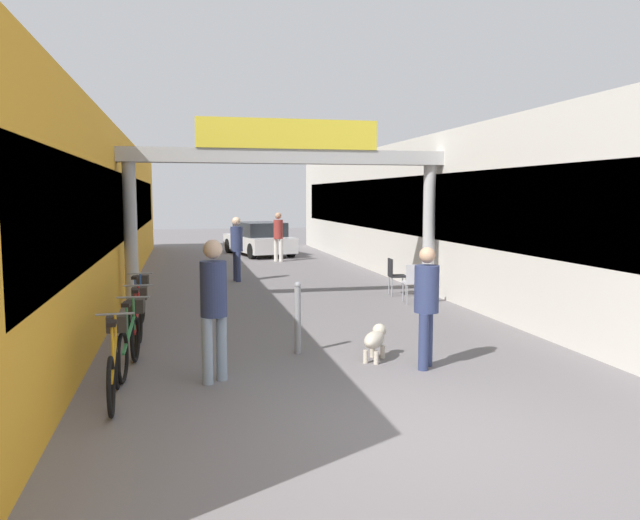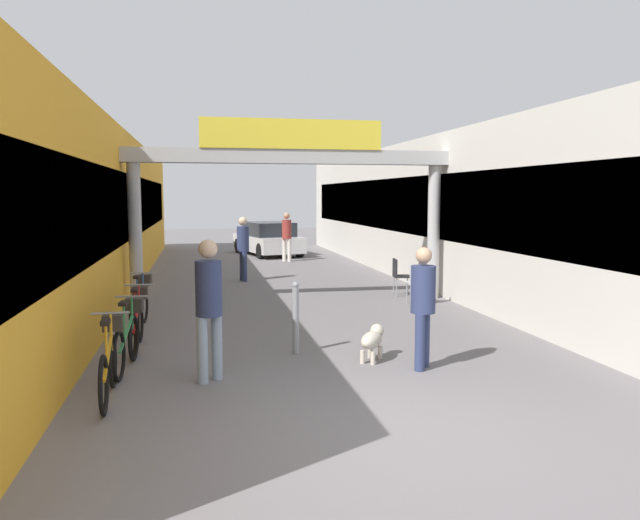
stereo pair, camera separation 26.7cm
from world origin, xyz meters
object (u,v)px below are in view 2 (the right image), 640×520
Objects in this scene: cafe_chair_black_farther at (399,273)px; dog_on_leash at (373,339)px; bicycle_green_second at (128,337)px; parked_car_white at (268,239)px; pedestrian_with_dog at (423,300)px; bicycle_red_third at (137,320)px; pedestrian_companion at (209,300)px; cafe_chair_aluminium_nearer at (418,280)px; pedestrian_carrying_crate at (243,244)px; bollard_post_metal at (296,317)px; bicycle_blue_farthest at (140,303)px; bicycle_orange_nearest at (109,361)px; pedestrian_elderly_walking at (287,233)px.

dog_on_leash is at bearing -111.83° from cafe_chair_black_farther.
bicycle_green_second reaches higher than cafe_chair_black_farther.
cafe_chair_black_farther is at bearing -79.96° from parked_car_white.
pedestrian_with_dog is 4.49m from bicycle_red_third.
pedestrian_companion reaches higher than cafe_chair_aluminium_nearer.
bollard_post_metal is at bearing -88.55° from pedestrian_carrying_crate.
parked_car_white reaches higher than cafe_chair_aluminium_nearer.
dog_on_leash is 4.66m from bicycle_blue_farthest.
pedestrian_carrying_crate is 2.02× the size of cafe_chair_aluminium_nearer.
pedestrian_companion is 1.09× the size of bicycle_orange_nearest.
pedestrian_with_dog is 0.94× the size of pedestrian_carrying_crate.
bicycle_blue_farthest is at bearing -105.89° from parked_car_white.
bicycle_orange_nearest is 1.90× the size of cafe_chair_black_farther.
bicycle_orange_nearest is (-4.08, -0.46, -0.53)m from pedestrian_with_dog.
bicycle_green_second and bicycle_blue_farthest have the same top height.
parked_car_white reaches higher than bicycle_red_third.
bicycle_blue_farthest is (-4.09, 3.60, -0.53)m from pedestrian_with_dog.
bicycle_blue_farthest is at bearing 108.06° from pedestrian_companion.
dog_on_leash is 3.46m from bicycle_green_second.
bicycle_red_third is (-3.99, 2.00, -0.53)m from pedestrian_with_dog.
bicycle_green_second is at bearing 176.14° from dog_on_leash.
pedestrian_carrying_crate is 7.79m from bicycle_red_third.
pedestrian_carrying_crate is at bearing 127.66° from cafe_chair_aluminium_nearer.
bicycle_blue_farthest is at bearing 90.04° from bicycle_orange_nearest.
bicycle_red_third is at bearing -103.92° from parked_car_white.
pedestrian_carrying_crate is 1.07× the size of bicycle_red_third.
cafe_chair_aluminium_nearer is (1.58, -9.48, -0.49)m from pedestrian_elderly_walking.
bollard_post_metal reaches higher than dog_on_leash.
bicycle_orange_nearest reaches higher than cafe_chair_black_farther.
bollard_post_metal is (2.41, 0.38, 0.12)m from bicycle_green_second.
cafe_chair_black_farther is (2.23, 5.55, 0.23)m from dog_on_leash.
dog_on_leash is (-0.55, 0.57, -0.66)m from pedestrian_with_dog.
pedestrian_elderly_walking is at bearing 82.60° from bollard_post_metal.
pedestrian_companion is 3.88m from bicycle_blue_farthest.
dog_on_leash is at bearing -30.43° from bollard_post_metal.
pedestrian_with_dog reaches higher than cafe_chair_black_farther.
pedestrian_elderly_walking is at bearing 87.20° from dog_on_leash.
bollard_post_metal is (0.21, -8.27, -0.48)m from pedestrian_carrying_crate.
bicycle_blue_farthest is 0.39× the size of parked_car_white.
parked_car_white reaches higher than bicycle_green_second.
pedestrian_carrying_crate is 2.02× the size of cafe_chair_black_farther.
dog_on_leash is 5.99m from cafe_chair_black_farther.
pedestrian_elderly_walking is (1.93, 4.94, -0.01)m from pedestrian_carrying_crate.
pedestrian_elderly_walking is 1.06× the size of bicycle_blue_farthest.
pedestrian_companion is 7.69m from cafe_chair_black_farther.
bollard_post_metal reaches higher than bicycle_orange_nearest.
pedestrian_companion is at bearing -71.94° from bicycle_blue_farthest.
bicycle_green_second is at bearing 142.90° from pedestrian_companion.
pedestrian_elderly_walking reaches higher than bollard_post_metal.
bollard_post_metal is at bearing 143.43° from pedestrian_with_dog.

